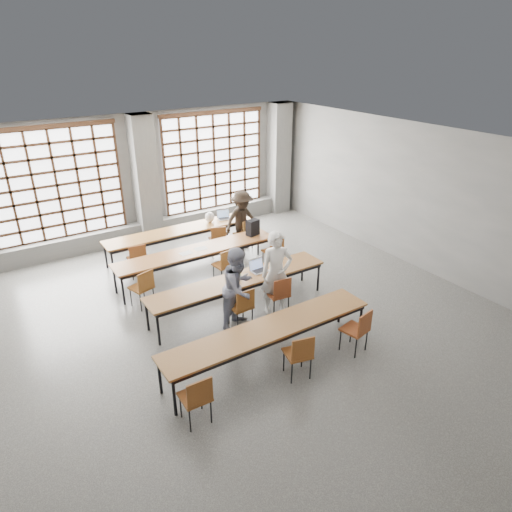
% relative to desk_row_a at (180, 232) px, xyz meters
% --- Properties ---
extents(floor, '(11.00, 11.00, 0.00)m').
position_rel_desk_row_a_xyz_m(floor, '(-0.27, -3.69, -0.66)').
color(floor, '#474745').
rests_on(floor, ground).
extents(ceiling, '(11.00, 11.00, 0.00)m').
position_rel_desk_row_a_xyz_m(ceiling, '(-0.27, -3.69, 2.84)').
color(ceiling, silver).
rests_on(ceiling, floor).
extents(wall_back, '(10.00, 0.00, 10.00)m').
position_rel_desk_row_a_xyz_m(wall_back, '(-0.27, 1.81, 1.09)').
color(wall_back, '#5A5A58').
rests_on(wall_back, floor).
extents(wall_right, '(0.00, 11.00, 11.00)m').
position_rel_desk_row_a_xyz_m(wall_right, '(4.73, -3.69, 1.09)').
color(wall_right, '#5A5A58').
rests_on(wall_right, floor).
extents(column_mid, '(0.60, 0.55, 3.50)m').
position_rel_desk_row_a_xyz_m(column_mid, '(-0.27, 1.53, 1.09)').
color(column_mid, '#575754').
rests_on(column_mid, floor).
extents(column_right, '(0.60, 0.55, 3.50)m').
position_rel_desk_row_a_xyz_m(column_right, '(4.23, 1.53, 1.09)').
color(column_right, '#575754').
rests_on(column_right, floor).
extents(window_left, '(3.32, 0.12, 3.00)m').
position_rel_desk_row_a_xyz_m(window_left, '(-2.52, 1.73, 1.24)').
color(window_left, white).
rests_on(window_left, wall_back).
extents(window_right, '(3.32, 0.12, 3.00)m').
position_rel_desk_row_a_xyz_m(window_right, '(1.98, 1.73, 1.24)').
color(window_right, white).
rests_on(window_right, wall_back).
extents(sill_ledge, '(9.80, 0.35, 0.50)m').
position_rel_desk_row_a_xyz_m(sill_ledge, '(-0.27, 1.61, -0.41)').
color(sill_ledge, '#575754').
rests_on(sill_ledge, floor).
extents(desk_row_a, '(4.00, 0.70, 0.73)m').
position_rel_desk_row_a_xyz_m(desk_row_a, '(0.00, 0.00, 0.00)').
color(desk_row_a, brown).
rests_on(desk_row_a, floor).
extents(desk_row_b, '(4.00, 0.70, 0.73)m').
position_rel_desk_row_a_xyz_m(desk_row_b, '(-0.20, -1.40, 0.00)').
color(desk_row_b, brown).
rests_on(desk_row_b, floor).
extents(desk_row_c, '(4.00, 0.70, 0.73)m').
position_rel_desk_row_a_xyz_m(desk_row_c, '(-0.12, -3.20, 0.00)').
color(desk_row_c, brown).
rests_on(desk_row_c, floor).
extents(desk_row_d, '(4.00, 0.70, 0.73)m').
position_rel_desk_row_a_xyz_m(desk_row_d, '(-0.59, -5.01, 0.00)').
color(desk_row_d, brown).
rests_on(desk_row_d, floor).
extents(chair_back_left, '(0.46, 0.47, 0.88)m').
position_rel_desk_row_a_xyz_m(chair_back_left, '(-1.41, -0.63, -0.13)').
color(chair_back_left, brown).
rests_on(chair_back_left, floor).
extents(chair_back_mid, '(0.53, 0.53, 0.88)m').
position_rel_desk_row_a_xyz_m(chair_back_mid, '(0.78, -0.63, -0.13)').
color(chair_back_mid, brown).
rests_on(chair_back_mid, floor).
extents(chair_back_right, '(0.50, 0.51, 0.88)m').
position_rel_desk_row_a_xyz_m(chair_back_right, '(1.62, -0.63, -0.13)').
color(chair_back_right, brown).
rests_on(chair_back_right, floor).
extents(chair_mid_left, '(0.53, 0.53, 0.88)m').
position_rel_desk_row_a_xyz_m(chair_mid_left, '(-1.78, -2.03, -0.13)').
color(chair_mid_left, brown).
rests_on(chair_mid_left, floor).
extents(chair_mid_centre, '(0.46, 0.46, 0.88)m').
position_rel_desk_row_a_xyz_m(chair_mid_centre, '(0.21, -2.03, -0.13)').
color(chair_mid_centre, brown).
rests_on(chair_mid_centre, floor).
extents(chair_mid_right, '(0.42, 0.43, 0.88)m').
position_rel_desk_row_a_xyz_m(chair_mid_right, '(1.60, -2.03, -0.13)').
color(chair_mid_right, brown).
rests_on(chair_mid_right, floor).
extents(chair_front_left, '(0.43, 0.43, 0.88)m').
position_rel_desk_row_a_xyz_m(chair_front_left, '(-0.42, -3.83, -0.13)').
color(chair_front_left, brown).
rests_on(chair_front_left, floor).
extents(chair_front_right, '(0.46, 0.46, 0.88)m').
position_rel_desk_row_a_xyz_m(chair_front_right, '(0.47, -3.83, -0.13)').
color(chair_front_right, brown).
rests_on(chair_front_right, floor).
extents(chair_near_left, '(0.43, 0.43, 0.88)m').
position_rel_desk_row_a_xyz_m(chair_near_left, '(-2.30, -5.64, -0.13)').
color(chair_near_left, brown).
rests_on(chair_near_left, floor).
extents(chair_near_mid, '(0.50, 0.51, 0.88)m').
position_rel_desk_row_a_xyz_m(chair_near_mid, '(-0.41, -5.64, -0.13)').
color(chair_near_mid, brown).
rests_on(chair_near_mid, floor).
extents(chair_near_right, '(0.50, 0.50, 0.88)m').
position_rel_desk_row_a_xyz_m(chair_near_right, '(0.92, -5.64, -0.13)').
color(chair_near_right, brown).
rests_on(chair_near_right, floor).
extents(student_male, '(0.76, 0.62, 1.80)m').
position_rel_desk_row_a_xyz_m(student_male, '(0.48, -3.70, 0.24)').
color(student_male, silver).
rests_on(student_male, floor).
extents(student_female, '(1.02, 0.95, 1.68)m').
position_rel_desk_row_a_xyz_m(student_female, '(-0.42, -3.70, 0.18)').
color(student_female, '#181D49').
rests_on(student_female, floor).
extents(student_back, '(1.08, 0.65, 1.63)m').
position_rel_desk_row_a_xyz_m(student_back, '(1.60, -0.50, 0.15)').
color(student_back, black).
rests_on(student_back, floor).
extents(laptop_front, '(0.37, 0.32, 0.26)m').
position_rel_desk_row_a_xyz_m(laptop_front, '(0.43, -3.09, 0.13)').
color(laptop_front, '#AEAEB3').
rests_on(laptop_front, desk_row_c).
extents(laptop_back, '(0.43, 0.39, 0.26)m').
position_rel_desk_row_a_xyz_m(laptop_back, '(1.37, 0.11, 0.13)').
color(laptop_back, '#AAAAAE').
rests_on(laptop_back, desk_row_a).
extents(mouse, '(0.11, 0.09, 0.04)m').
position_rel_desk_row_a_xyz_m(mouse, '(0.83, -3.22, 0.08)').
color(mouse, silver).
rests_on(mouse, desk_row_c).
extents(green_box, '(0.27, 0.17, 0.09)m').
position_rel_desk_row_a_xyz_m(green_box, '(-0.17, -3.12, 0.11)').
color(green_box, '#2B8438').
rests_on(green_box, desk_row_c).
extents(phone, '(0.14, 0.09, 0.01)m').
position_rel_desk_row_a_xyz_m(phone, '(0.06, -3.30, 0.07)').
color(phone, black).
rests_on(phone, desk_row_c).
extents(paper_sheet_b, '(0.31, 0.23, 0.00)m').
position_rel_desk_row_a_xyz_m(paper_sheet_b, '(-0.50, -1.45, 0.07)').
color(paper_sheet_b, silver).
rests_on(paper_sheet_b, desk_row_b).
extents(paper_sheet_c, '(0.31, 0.23, 0.00)m').
position_rel_desk_row_a_xyz_m(paper_sheet_c, '(-0.10, -1.40, 0.07)').
color(paper_sheet_c, white).
rests_on(paper_sheet_c, desk_row_b).
extents(backpack, '(0.36, 0.27, 0.40)m').
position_rel_desk_row_a_xyz_m(backpack, '(1.40, -1.35, 0.27)').
color(backpack, black).
rests_on(backpack, desk_row_b).
extents(plastic_bag, '(0.32, 0.29, 0.29)m').
position_rel_desk_row_a_xyz_m(plastic_bag, '(0.90, 0.05, 0.21)').
color(plastic_bag, silver).
rests_on(plastic_bag, desk_row_a).
extents(red_pouch, '(0.22, 0.15, 0.06)m').
position_rel_desk_row_a_xyz_m(red_pouch, '(-2.29, -5.56, -0.16)').
color(red_pouch, maroon).
rests_on(red_pouch, chair_near_left).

